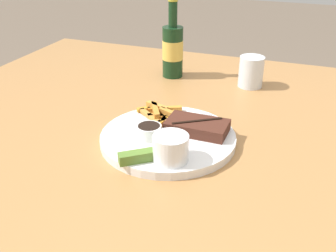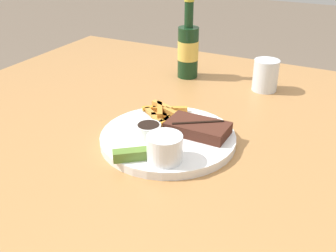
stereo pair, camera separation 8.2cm
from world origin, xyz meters
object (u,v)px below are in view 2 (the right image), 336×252
steak_portion (198,128)px  beer_bottle (188,49)px  pickle_spear (132,155)px  coleslaw_cup (165,146)px  dinner_plate (168,138)px  drinking_glass (266,75)px  knife_utensil (186,131)px  fork_utensil (151,120)px  dipping_sauce_cup (149,130)px

steak_portion → beer_bottle: bearing=117.5°
pickle_spear → coleslaw_cup: bearing=24.8°
dinner_plate → coleslaw_cup: size_ratio=4.22×
beer_bottle → drinking_glass: bearing=-0.2°
steak_portion → knife_utensil: bearing=-157.7°
beer_bottle → steak_portion: bearing=-62.5°
pickle_spear → drinking_glass: (0.12, 0.50, 0.02)m
steak_portion → fork_utensil: bearing=177.2°
fork_utensil → knife_utensil: bearing=22.4°
drinking_glass → fork_utensil: bearing=-116.8°
knife_utensil → steak_portion: bearing=-52.1°
dinner_plate → fork_utensil: size_ratio=2.40×
beer_bottle → knife_utensil: bearing=-66.3°
dinner_plate → pickle_spear: bearing=-98.1°
dinner_plate → beer_bottle: beer_bottle is taller
steak_portion → drinking_glass: 0.35m
drinking_glass → beer_bottle: bearing=179.8°
steak_portion → beer_bottle: size_ratio=0.55×
dipping_sauce_cup → steak_portion: bearing=34.5°
fork_utensil → knife_utensil: knife_utensil is taller
steak_portion → drinking_glass: size_ratio=1.52×
fork_utensil → beer_bottle: bearing=132.3°
knife_utensil → beer_bottle: 0.40m
steak_portion → dipping_sauce_cup: 0.10m
dipping_sauce_cup → pickle_spear: bearing=-80.4°
coleslaw_cup → drinking_glass: drinking_glass is taller
dipping_sauce_cup → pickle_spear: 0.09m
pickle_spear → fork_utensil: bearing=106.7°
dinner_plate → coleslaw_cup: coleslaw_cup is taller
fork_utensil → coleslaw_cup: bearing=-19.9°
drinking_glass → knife_utensil: bearing=-102.3°
pickle_spear → knife_utensil: (0.05, 0.14, -0.01)m
knife_utensil → dinner_plate: bearing=144.7°
dipping_sauce_cup → knife_utensil: dipping_sauce_cup is taller
coleslaw_cup → dipping_sauce_cup: size_ratio=1.30×
dinner_plate → steak_portion: size_ratio=2.20×
pickle_spear → drinking_glass: size_ratio=0.81×
dipping_sauce_cup → pickle_spear: dipping_sauce_cup is taller
dipping_sauce_cup → coleslaw_cup: bearing=-42.7°
coleslaw_cup → drinking_glass: size_ratio=0.79×
coleslaw_cup → knife_utensil: bearing=94.8°
pickle_spear → fork_utensil: pickle_spear is taller
drinking_glass → dinner_plate: bearing=-105.8°
knife_utensil → beer_bottle: bearing=39.3°
fork_utensil → drinking_glass: drinking_glass is taller
pickle_spear → knife_utensil: pickle_spear is taller
coleslaw_cup → pickle_spear: 0.07m
dinner_plate → coleslaw_cup: 0.11m
dipping_sauce_cup → fork_utensil: 0.07m
steak_portion → knife_utensil: size_ratio=0.80×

